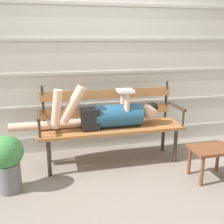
{
  "coord_description": "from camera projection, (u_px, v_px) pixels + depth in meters",
  "views": [
    {
      "loc": [
        -0.68,
        -2.77,
        1.46
      ],
      "look_at": [
        0.0,
        0.1,
        0.63
      ],
      "focal_mm": 42.42,
      "sensor_mm": 36.0,
      "label": 1
    }
  ],
  "objects": [
    {
      "name": "footstool",
      "position": [
        212.0,
        153.0,
        2.79
      ],
      "size": [
        0.44,
        0.32,
        0.35
      ],
      "color": "brown",
      "rests_on": "ground"
    },
    {
      "name": "ground_plane",
      "position": [
        114.0,
        166.0,
        3.14
      ],
      "size": [
        12.0,
        12.0,
        0.0
      ],
      "primitive_type": "plane",
      "color": "gray"
    },
    {
      "name": "potted_plant",
      "position": [
        7.0,
        160.0,
        2.54
      ],
      "size": [
        0.32,
        0.32,
        0.58
      ],
      "color": "slate",
      "rests_on": "ground"
    },
    {
      "name": "park_bench",
      "position": [
        111.0,
        121.0,
        3.16
      ],
      "size": [
        1.68,
        0.47,
        0.93
      ],
      "color": "#9E6638",
      "rests_on": "ground"
    },
    {
      "name": "reclining_person",
      "position": [
        106.0,
        114.0,
        3.06
      ],
      "size": [
        1.72,
        0.27,
        0.53
      ],
      "color": "#23567A"
    },
    {
      "name": "house_siding",
      "position": [
        103.0,
        56.0,
        3.39
      ],
      "size": [
        4.04,
        0.08,
        2.47
      ],
      "color": "beige",
      "rests_on": "ground"
    }
  ]
}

